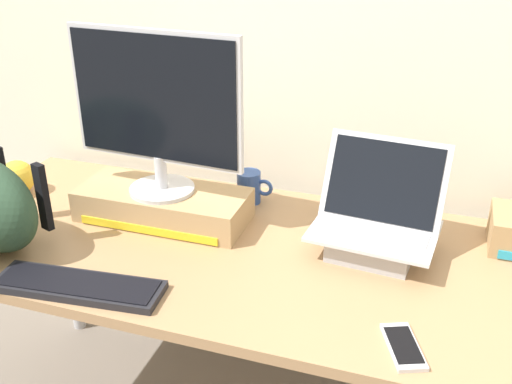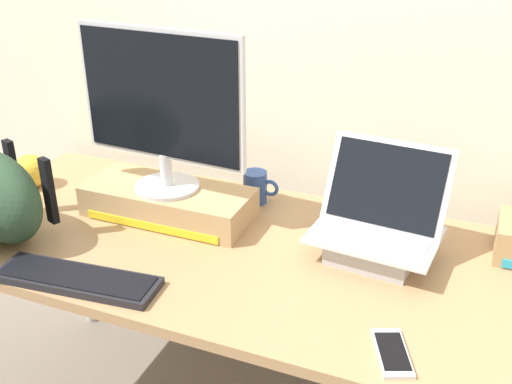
# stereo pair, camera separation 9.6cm
# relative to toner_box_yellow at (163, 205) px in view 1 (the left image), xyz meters

# --- Properties ---
(back_wall) EXTENTS (7.00, 0.10, 2.60)m
(back_wall) POSITION_rel_toner_box_yellow_xyz_m (0.33, 0.41, 0.51)
(back_wall) COLOR silver
(back_wall) RESTS_ON ground
(desk) EXTENTS (1.91, 0.79, 0.74)m
(desk) POSITION_rel_toner_box_yellow_xyz_m (0.33, -0.09, -0.11)
(desk) COLOR #A87F56
(desk) RESTS_ON ground
(toner_box_yellow) EXTENTS (0.52, 0.22, 0.09)m
(toner_box_yellow) POSITION_rel_toner_box_yellow_xyz_m (0.00, 0.00, 0.00)
(toner_box_yellow) COLOR tan
(toner_box_yellow) RESTS_ON desk
(desktop_monitor) EXTENTS (0.53, 0.19, 0.48)m
(desktop_monitor) POSITION_rel_toner_box_yellow_xyz_m (-0.00, -0.00, 0.30)
(desktop_monitor) COLOR silver
(desktop_monitor) RESTS_ON toner_box_yellow
(open_laptop) EXTENTS (0.35, 0.28, 0.30)m
(open_laptop) POSITION_rel_toner_box_yellow_xyz_m (0.64, 0.01, 0.02)
(open_laptop) COLOR #ADADB2
(open_laptop) RESTS_ON desk
(external_keyboard) EXTENTS (0.44, 0.16, 0.02)m
(external_keyboard) POSITION_rel_toner_box_yellow_xyz_m (-0.04, -0.41, -0.04)
(external_keyboard) COLOR black
(external_keyboard) RESTS_ON desk
(coffee_mug) EXTENTS (0.12, 0.08, 0.10)m
(coffee_mug) POSITION_rel_toner_box_yellow_xyz_m (0.21, 0.19, 0.00)
(coffee_mug) COLOR #2D4C93
(coffee_mug) RESTS_ON desk
(cell_phone) EXTENTS (0.12, 0.16, 0.01)m
(cell_phone) POSITION_rel_toner_box_yellow_xyz_m (0.76, -0.37, -0.04)
(cell_phone) COLOR silver
(cell_phone) RESTS_ON desk
(plush_toy) EXTENTS (0.11, 0.11, 0.11)m
(plush_toy) POSITION_rel_toner_box_yellow_xyz_m (-0.54, 0.01, 0.01)
(plush_toy) COLOR gold
(plush_toy) RESTS_ON desk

